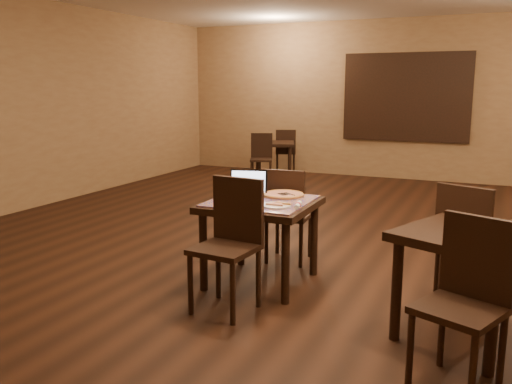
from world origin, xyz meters
The scene contains 20 objects.
ground centered at (0.00, 0.00, 0.00)m, with size 10.00×10.00×0.00m, color black.
wall_back centered at (0.00, 5.00, 1.50)m, with size 8.00×0.02×3.00m, color olive.
wall_left centered at (-4.00, 0.00, 1.50)m, with size 0.02×10.00×3.00m, color olive.
mural centered at (0.50, 4.96, 1.55)m, with size 2.34×0.05×1.64m.
tiled_table centered at (0.29, -1.26, 0.66)m, with size 0.93×0.93×0.76m.
chair_main_near centered at (0.30, -1.86, 0.59)m, with size 0.49×0.49×1.05m.
chair_main_far centered at (0.29, -0.64, 0.54)m, with size 0.45×0.45×0.96m.
laptop centered at (0.09, -1.15, 0.82)m, with size 0.40×0.35×0.24m.
plate centered at (0.51, -1.44, 0.77)m, with size 0.26×0.26×0.01m, color white.
pizza_slice centered at (0.51, -1.44, 0.79)m, with size 0.18×0.18×0.02m, color beige, non-canonical shape.
pizza_pan centered at (0.41, -1.02, 0.77)m, with size 0.37×0.37×0.01m, color silver.
pizza_whole centered at (0.41, -1.02, 0.78)m, with size 0.37×0.37×0.03m.
spatula centered at (0.43, -1.04, 0.79)m, with size 0.11×0.26×0.01m, color silver.
napkin_roll centered at (0.69, -1.40, 0.78)m, with size 0.08×0.19×0.04m.
other_table_b centered at (-1.76, 4.00, 0.58)m, with size 0.97×0.97×0.70m.
other_table_b_chair_near centered at (-1.79, 3.46, 0.51)m, with size 0.51×0.51×0.91m.
other_table_b_chair_far centered at (-1.73, 4.54, 0.51)m, with size 0.51×0.51×0.91m.
other_table_c centered at (2.05, -1.72, 0.65)m, with size 1.09×1.09×0.78m.
other_table_c_chair_near centered at (2.08, -2.32, 0.57)m, with size 0.57×0.57×1.01m.
other_table_c_chair_far centered at (2.01, -1.13, 0.57)m, with size 0.57×0.57×1.01m.
Camera 1 is at (2.19, -5.55, 1.76)m, focal length 38.00 mm.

